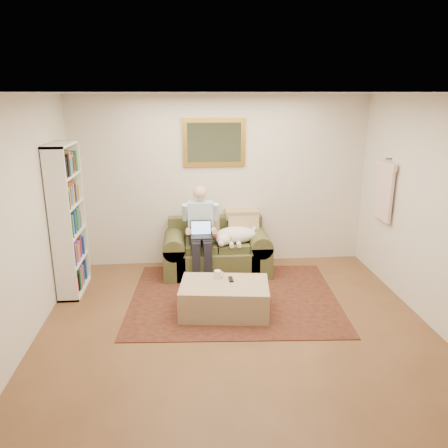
{
  "coord_description": "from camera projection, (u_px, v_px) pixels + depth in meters",
  "views": [
    {
      "loc": [
        -0.54,
        -4.08,
        2.59
      ],
      "look_at": [
        -0.05,
        1.39,
        0.95
      ],
      "focal_mm": 35.0,
      "sensor_mm": 36.0,
      "label": 1
    }
  ],
  "objects": [
    {
      "name": "seated_man",
      "position": [
        201.0,
        233.0,
        6.3
      ],
      "size": [
        0.52,
        0.74,
        1.32
      ],
      "primitive_type": null,
      "color": "#8CBCD8",
      "rests_on": "sofa"
    },
    {
      "name": "bookshelf",
      "position": [
        68.0,
        220.0,
        5.74
      ],
      "size": [
        0.28,
        0.8,
        2.0
      ],
      "primitive_type": null,
      "color": "white",
      "rests_on": "room_shell"
    },
    {
      "name": "wall_mirror",
      "position": [
        214.0,
        142.0,
        6.49
      ],
      "size": [
        0.94,
        0.04,
        0.72
      ],
      "color": "gold",
      "rests_on": "room_shell"
    },
    {
      "name": "rug",
      "position": [
        234.0,
        297.0,
        5.79
      ],
      "size": [
        2.83,
        2.33,
        0.01
      ],
      "primitive_type": "cube",
      "rotation": [
        0.0,
        0.0,
        -0.07
      ],
      "color": "black",
      "rests_on": "room_shell"
    },
    {
      "name": "hanging_shirt",
      "position": [
        384.0,
        188.0,
        6.01
      ],
      "size": [
        0.06,
        0.52,
        0.9
      ],
      "primitive_type": null,
      "color": "beige",
      "rests_on": "room_shell"
    },
    {
      "name": "tv_remote",
      "position": [
        231.0,
        279.0,
        5.38
      ],
      "size": [
        0.05,
        0.15,
        0.02
      ],
      "primitive_type": "cube",
      "rotation": [
        0.0,
        0.0,
        0.02
      ],
      "color": "black",
      "rests_on": "ottoman"
    },
    {
      "name": "laptop",
      "position": [
        201.0,
        232.0,
        6.23
      ],
      "size": [
        0.3,
        0.24,
        0.22
      ],
      "color": "black",
      "rests_on": "seated_man"
    },
    {
      "name": "sofa",
      "position": [
        217.0,
        254.0,
        6.57
      ],
      "size": [
        1.57,
        0.8,
        0.94
      ],
      "color": "brown",
      "rests_on": "room_shell"
    },
    {
      "name": "room_shell",
      "position": [
        237.0,
        220.0,
        4.65
      ],
      "size": [
        4.51,
        5.0,
        2.61
      ],
      "color": "brown",
      "rests_on": "ground"
    },
    {
      "name": "coffee_mug",
      "position": [
        218.0,
        274.0,
        5.43
      ],
      "size": [
        0.08,
        0.08,
        0.1
      ],
      "primitive_type": "cylinder",
      "color": "white",
      "rests_on": "ottoman"
    },
    {
      "name": "ottoman",
      "position": [
        224.0,
        298.0,
        5.34
      ],
      "size": [
        1.14,
        0.81,
        0.39
      ],
      "primitive_type": "cube",
      "rotation": [
        0.0,
        0.0,
        -0.13
      ],
      "color": "tan",
      "rests_on": "room_shell"
    },
    {
      "name": "sleeping_dog",
      "position": [
        236.0,
        235.0,
        6.42
      ],
      "size": [
        0.65,
        0.41,
        0.24
      ],
      "primitive_type": null,
      "color": "white",
      "rests_on": "sofa"
    }
  ]
}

